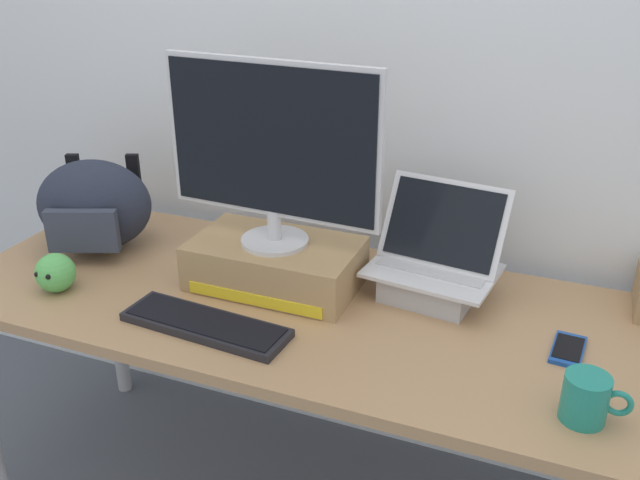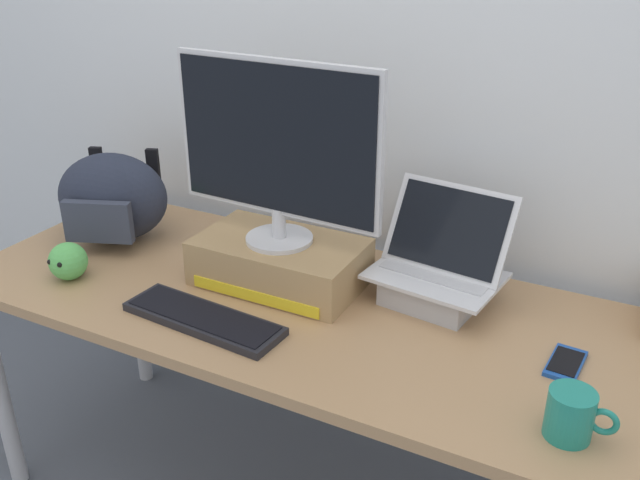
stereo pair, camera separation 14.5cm
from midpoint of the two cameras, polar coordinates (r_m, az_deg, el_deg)
name	(u,v)px [view 1 (the left image)]	position (r m, az deg, el deg)	size (l,w,h in m)	color
back_wall	(383,44)	(1.94, 3.02, 15.97)	(7.00, 0.10, 2.60)	silver
desk	(320,327)	(1.77, -2.38, -7.32)	(1.95, 0.72, 0.73)	#A87F56
toner_box_yellow	(275,264)	(1.81, -6.03, -2.01)	(0.43, 0.26, 0.12)	#A88456
desktop_monitor	(272,150)	(1.69, -6.53, 7.43)	(0.57, 0.18, 0.47)	silver
open_laptop	(433,273)	(1.76, 7.09, -2.79)	(0.34, 0.27, 0.28)	#ADADB2
external_keyboard	(206,324)	(1.66, -12.00, -6.95)	(0.42, 0.15, 0.02)	black
messenger_backpack	(94,206)	(2.10, -20.16, 2.67)	(0.38, 0.32, 0.27)	#232838
coffee_mug	(586,398)	(1.41, 18.51, -12.47)	(0.13, 0.09, 0.10)	#1E7F70
cell_phone	(568,349)	(1.63, 17.53, -8.74)	(0.08, 0.14, 0.01)	#19479E
plush_toy	(55,273)	(1.93, -23.19, -2.56)	(0.10, 0.10, 0.10)	#56B256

